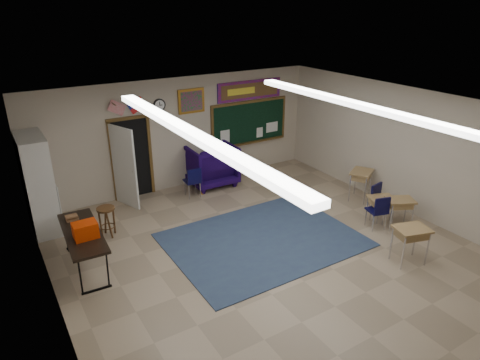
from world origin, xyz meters
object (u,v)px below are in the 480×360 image
student_desk_front_left (380,209)px  folding_table (85,248)px  wingback_armchair (210,164)px  student_desk_front_right (360,184)px  wooden_stool (107,221)px

student_desk_front_left → folding_table: size_ratio=0.35×
wingback_armchair → student_desk_front_left: 4.71m
student_desk_front_right → folding_table: bearing=145.9°
student_desk_front_left → wooden_stool: 6.16m
folding_table → wooden_stool: folding_table is taller
wingback_armchair → folding_table: (-3.99, -2.39, -0.16)m
folding_table → wooden_stool: size_ratio=2.84×
wingback_armchair → student_desk_front_right: (2.83, -2.95, -0.15)m
folding_table → wooden_stool: (0.70, 1.00, -0.08)m
wingback_armchair → student_desk_front_left: bearing=119.9°
wooden_stool → folding_table: bearing=-125.0°
wingback_armchair → wooden_stool: wingback_armchair is taller
student_desk_front_left → student_desk_front_right: 1.36m
wingback_armchair → student_desk_front_right: 4.09m
wingback_armchair → student_desk_front_right: size_ratio=1.60×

